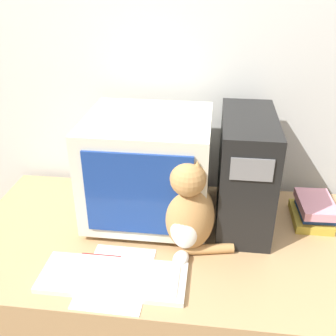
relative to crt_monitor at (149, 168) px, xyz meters
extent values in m
cube|color=silver|center=(0.08, 0.32, 0.27)|extent=(7.00, 0.05, 2.50)
cube|color=tan|center=(0.08, -0.13, -0.59)|extent=(1.46, 0.77, 0.76)
cube|color=beige|center=(0.00, 0.00, -0.20)|extent=(0.31, 0.24, 0.02)
cube|color=beige|center=(0.00, 0.00, 0.01)|extent=(0.45, 0.41, 0.38)
cube|color=navy|center=(0.00, -0.20, 0.01)|extent=(0.36, 0.01, 0.30)
cube|color=black|center=(0.36, 0.02, 0.00)|extent=(0.19, 0.41, 0.42)
cube|color=slate|center=(0.36, -0.19, 0.11)|extent=(0.13, 0.01, 0.08)
cube|color=silver|center=(-0.06, -0.37, -0.20)|extent=(0.46, 0.18, 0.02)
cube|color=beige|center=(-0.06, -0.37, -0.19)|extent=(0.42, 0.14, 0.00)
ellipsoid|color=#B7844C|center=(0.17, -0.17, -0.08)|extent=(0.20, 0.19, 0.26)
ellipsoid|color=white|center=(0.16, -0.23, -0.10)|extent=(0.10, 0.06, 0.14)
sphere|color=#B7844C|center=(0.16, -0.20, 0.08)|extent=(0.14, 0.14, 0.12)
cone|color=#B7844C|center=(0.12, -0.19, 0.12)|extent=(0.04, 0.04, 0.04)
cone|color=#B7844C|center=(0.19, -0.21, 0.12)|extent=(0.04, 0.04, 0.04)
ellipsoid|color=white|center=(0.15, -0.27, -0.19)|extent=(0.07, 0.08, 0.04)
cylinder|color=#B7844C|center=(0.24, -0.20, -0.19)|extent=(0.17, 0.07, 0.03)
cube|color=gold|center=(0.63, 0.04, -0.19)|extent=(0.14, 0.20, 0.03)
cube|color=#234793|center=(0.64, 0.04, -0.16)|extent=(0.13, 0.16, 0.03)
cube|color=pink|center=(0.63, 0.03, -0.13)|extent=(0.14, 0.20, 0.03)
cylinder|color=maroon|center=(-0.12, -0.27, -0.21)|extent=(0.14, 0.01, 0.01)
cube|color=white|center=(-0.05, -0.36, -0.21)|extent=(0.21, 0.30, 0.00)
camera|label=1|loc=(0.23, -1.28, 0.68)|focal=42.00mm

